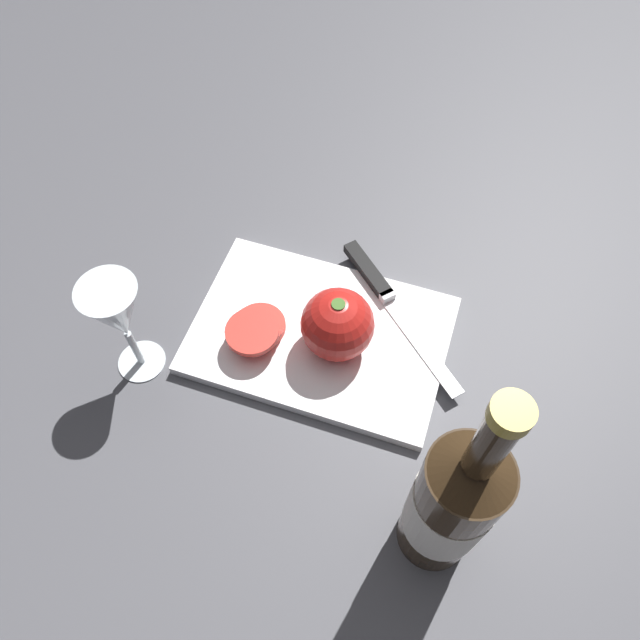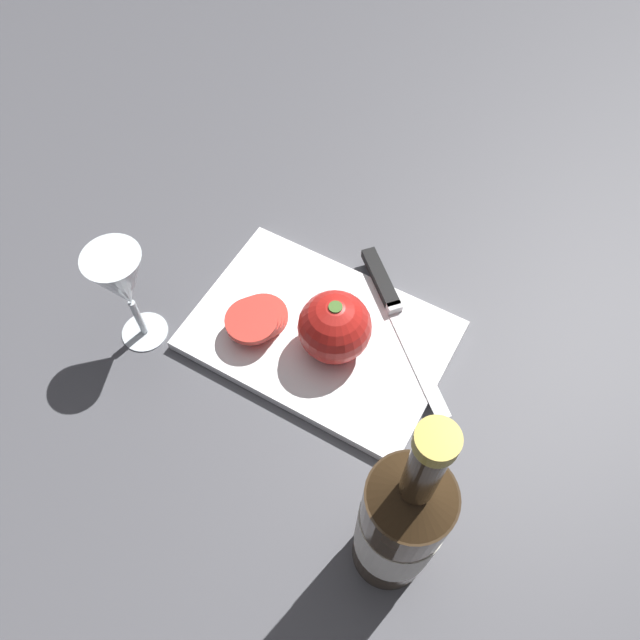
{
  "view_description": "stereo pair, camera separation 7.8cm",
  "coord_description": "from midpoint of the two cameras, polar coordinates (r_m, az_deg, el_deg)",
  "views": [
    {
      "loc": [
        0.19,
        -0.37,
        0.71
      ],
      "look_at": [
        0.06,
        0.02,
        0.05
      ],
      "focal_mm": 35.0,
      "sensor_mm": 36.0,
      "label": 1
    },
    {
      "loc": [
        0.26,
        -0.34,
        0.71
      ],
      "look_at": [
        0.06,
        0.02,
        0.05
      ],
      "focal_mm": 35.0,
      "sensor_mm": 36.0,
      "label": 2
    }
  ],
  "objects": [
    {
      "name": "cutting_board",
      "position": [
        0.82,
        2.74,
        -1.62
      ],
      "size": [
        0.33,
        0.22,
        0.02
      ],
      "color": "white",
      "rests_on": "ground_plane"
    },
    {
      "name": "tomato_slice_stack_near",
      "position": [
        0.8,
        -3.0,
        -0.07
      ],
      "size": [
        0.07,
        0.09,
        0.03
      ],
      "color": "red",
      "rests_on": "cutting_board"
    },
    {
      "name": "knife",
      "position": [
        0.84,
        8.87,
        2.07
      ],
      "size": [
        0.21,
        0.19,
        0.01
      ],
      "rotation": [
        0.0,
        0.0,
        5.55
      ],
      "color": "silver",
      "rests_on": "cutting_board"
    },
    {
      "name": "wine_bottle",
      "position": [
        0.62,
        11.07,
        -18.27
      ],
      "size": [
        0.08,
        0.08,
        0.35
      ],
      "color": "#332314",
      "rests_on": "ground_plane"
    },
    {
      "name": "whole_tomato",
      "position": [
        0.76,
        4.29,
        -0.9
      ],
      "size": [
        0.09,
        0.09,
        0.09
      ],
      "color": "red",
      "rests_on": "cutting_board"
    },
    {
      "name": "ground_plane",
      "position": [
        0.83,
        -1.65,
        -1.03
      ],
      "size": [
        3.0,
        3.0,
        0.0
      ],
      "primitive_type": "plane",
      "color": "#4C4C51"
    },
    {
      "name": "wine_glass",
      "position": [
        0.76,
        -14.83,
        2.97
      ],
      "size": [
        0.07,
        0.07,
        0.16
      ],
      "color": "silver",
      "rests_on": "ground_plane"
    }
  ]
}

